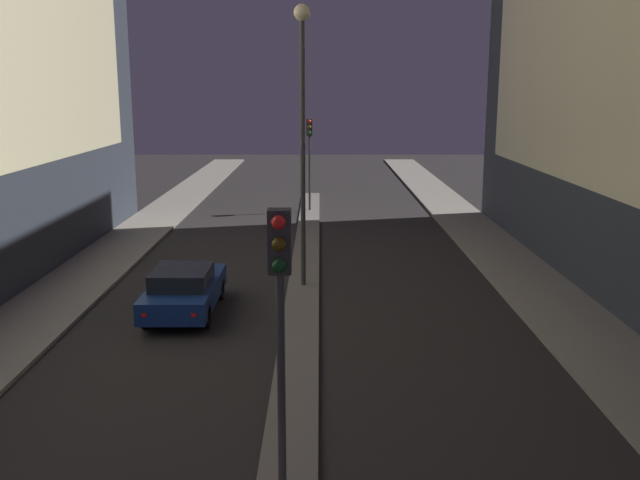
# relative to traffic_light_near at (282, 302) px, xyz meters

# --- Properties ---
(median_strip) EXTENTS (1.05, 37.81, 0.11)m
(median_strip) POSITION_rel_traffic_light_near_xyz_m (0.00, 15.81, -3.62)
(median_strip) COLOR #66605B
(median_strip) RESTS_ON ground
(traffic_light_near) EXTENTS (0.32, 0.42, 4.88)m
(traffic_light_near) POSITION_rel_traffic_light_near_xyz_m (0.00, 0.00, 0.00)
(traffic_light_near) COLOR #383838
(traffic_light_near) RESTS_ON median_strip
(traffic_light_mid) EXTENTS (0.32, 0.42, 4.88)m
(traffic_light_mid) POSITION_rel_traffic_light_near_xyz_m (0.00, 28.44, 0.00)
(traffic_light_mid) COLOR #383838
(traffic_light_mid) RESTS_ON median_strip
(street_lamp) EXTENTS (0.53, 0.53, 9.04)m
(street_lamp) POSITION_rel_traffic_light_near_xyz_m (0.00, 13.55, 2.56)
(street_lamp) COLOR #383838
(street_lamp) RESTS_ON median_strip
(car_left_lane) EXTENTS (1.89, 4.57, 1.44)m
(car_left_lane) POSITION_rel_traffic_light_near_xyz_m (-3.48, 10.81, -2.94)
(car_left_lane) COLOR navy
(car_left_lane) RESTS_ON ground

